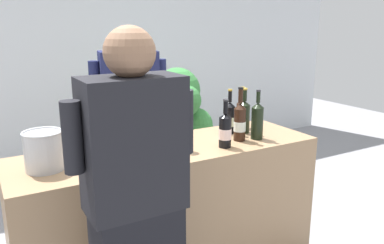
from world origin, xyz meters
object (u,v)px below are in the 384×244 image
object	(u,v)px
wine_bottle_2	(164,140)
person_guest	(136,224)
wine_bottle_4	(244,116)
potted_shrub	(188,122)
wine_bottle_1	(240,121)
wine_glass	(185,132)
person_server	(131,140)
wine_bottle_9	(109,146)
wine_bottle_3	(168,125)
ice_bucket	(44,150)
wine_bottle_0	(109,139)
wine_bottle_6	(230,118)
wine_bottle_5	(257,120)
wine_bottle_8	(242,112)
wine_bottle_7	(225,130)

from	to	relation	value
wine_bottle_2	person_guest	world-z (taller)	person_guest
wine_bottle_4	potted_shrub	size ratio (longest dim) A/B	0.25
wine_bottle_1	wine_glass	distance (m)	0.43
person_server	potted_shrub	distance (m)	0.93
person_server	wine_bottle_9	bearing A→B (deg)	-117.97
wine_bottle_3	ice_bucket	size ratio (longest dim) A/B	1.62
wine_bottle_0	wine_bottle_9	world-z (taller)	same
wine_bottle_6	person_guest	xyz separation A→B (m)	(-1.01, -0.72, -0.23)
wine_bottle_0	wine_bottle_5	size ratio (longest dim) A/B	0.96
potted_shrub	person_guest	bearing A→B (deg)	-125.12
wine_bottle_5	person_guest	world-z (taller)	person_guest
wine_bottle_1	wine_bottle_4	distance (m)	0.20
wine_bottle_8	potted_shrub	distance (m)	1.01
wine_bottle_3	wine_bottle_8	size ratio (longest dim) A/B	1.12
wine_bottle_7	ice_bucket	bearing A→B (deg)	172.09
wine_bottle_3	wine_bottle_6	world-z (taller)	wine_bottle_3
wine_glass	person_guest	bearing A→B (deg)	-136.19
wine_glass	wine_bottle_0	bearing A→B (deg)	169.35
wine_bottle_7	wine_bottle_8	bearing A→B (deg)	41.58
wine_bottle_3	wine_bottle_6	size ratio (longest dim) A/B	1.09
wine_bottle_3	ice_bucket	xyz separation A→B (m)	(-0.80, -0.12, -0.01)
wine_bottle_8	wine_bottle_6	bearing A→B (deg)	-154.41
wine_bottle_1	potted_shrub	world-z (taller)	wine_bottle_1
wine_bottle_4	potted_shrub	xyz separation A→B (m)	(0.13, 1.09, -0.30)
wine_bottle_7	wine_bottle_1	bearing A→B (deg)	23.86
wine_bottle_2	wine_bottle_7	distance (m)	0.42
wine_bottle_1	wine_bottle_7	size ratio (longest dim) A/B	1.16
wine_bottle_0	wine_bottle_8	xyz separation A→B (m)	(1.10, 0.20, -0.01)
wine_bottle_8	wine_bottle_9	xyz separation A→B (m)	(-1.14, -0.32, 0.00)
wine_bottle_9	wine_glass	xyz separation A→B (m)	(0.49, 0.03, 0.00)
wine_bottle_0	person_guest	distance (m)	0.65
wine_bottle_8	potted_shrub	world-z (taller)	potted_shrub
person_guest	potted_shrub	size ratio (longest dim) A/B	1.31
wine_bottle_2	wine_bottle_4	xyz separation A→B (m)	(0.74, 0.21, 0.02)
wine_bottle_0	wine_glass	distance (m)	0.46
wine_bottle_3	wine_glass	size ratio (longest dim) A/B	1.98
person_guest	wine_bottle_9	bearing A→B (deg)	84.94
wine_bottle_0	wine_bottle_7	size ratio (longest dim) A/B	1.04
wine_bottle_2	wine_bottle_3	xyz separation A→B (m)	(0.14, 0.25, 0.02)
potted_shrub	wine_bottle_8	bearing A→B (deg)	-93.83
person_guest	wine_bottle_0	bearing A→B (deg)	82.51
wine_bottle_7	wine_glass	bearing A→B (deg)	169.17
wine_bottle_2	potted_shrub	world-z (taller)	potted_shrub
wine_bottle_4	wine_bottle_5	xyz separation A→B (m)	(-0.02, -0.17, 0.01)
ice_bucket	person_server	world-z (taller)	person_server
wine_bottle_4	wine_bottle_9	distance (m)	1.09
person_server	wine_bottle_2	bearing A→B (deg)	-96.32
wine_bottle_2	wine_glass	world-z (taller)	wine_bottle_2
wine_bottle_7	wine_bottle_5	bearing A→B (deg)	8.95
wine_bottle_4	potted_shrub	distance (m)	1.14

